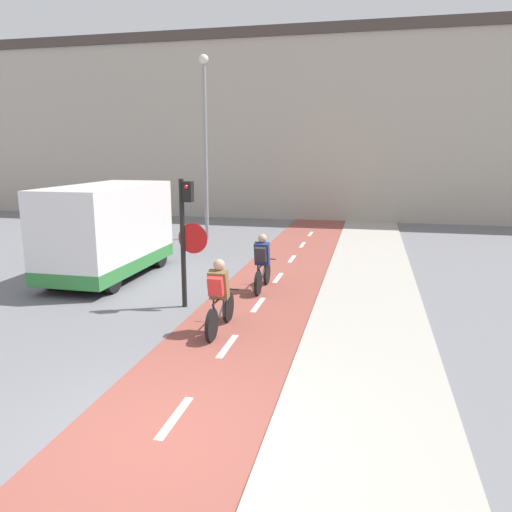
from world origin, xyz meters
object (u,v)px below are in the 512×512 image
street_lamp_far (205,129)px  van (108,233)px  traffic_light_pole (186,229)px  cyclist_far (262,263)px  cyclist_near (219,297)px

street_lamp_far → van: 7.12m
traffic_light_pole → cyclist_far: size_ratio=1.71×
traffic_light_pole → cyclist_far: 2.41m
cyclist_far → van: 4.47m
cyclist_near → van: van is taller
cyclist_far → street_lamp_far: bearing=118.5°
van → cyclist_far: bearing=-5.2°
street_lamp_far → cyclist_near: size_ratio=4.02×
street_lamp_far → van: bearing=-96.2°
cyclist_near → van: bearing=140.8°
street_lamp_far → cyclist_far: size_ratio=4.15×
street_lamp_far → cyclist_far: 8.55m
street_lamp_far → cyclist_near: (3.54, -9.89, -3.53)m
traffic_light_pole → van: bearing=145.9°
traffic_light_pole → street_lamp_far: 9.18m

